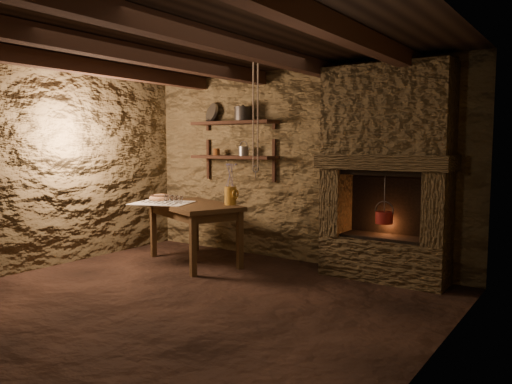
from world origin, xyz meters
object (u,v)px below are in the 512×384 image
Objects in this scene: stoneware_jug at (231,187)px; red_pot at (384,217)px; work_table at (194,231)px; iron_stockpot at (243,115)px; wooden_bowl at (161,198)px.

red_pot is (1.77, 0.40, -0.26)m from stoneware_jug.
iron_stockpot reaches higher than work_table.
stoneware_jug is 1.70× the size of wooden_bowl.
work_table is at bearing -110.91° from iron_stockpot.
work_table is 2.90× the size of stoneware_jug.
work_table is at bearing -166.04° from red_pot.
work_table is at bearing -0.46° from wooden_bowl.
work_table is 0.69m from wooden_bowl.
stoneware_jug reaches higher than red_pot.
stoneware_jug is (0.45, 0.16, 0.56)m from work_table.
stoneware_jug is 1.83m from red_pot.
stoneware_jug is 1.05m from iron_stockpot.
iron_stockpot reaches higher than wooden_bowl.
stoneware_jug reaches higher than wooden_bowl.
iron_stockpot is at bearing 90.91° from work_table.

